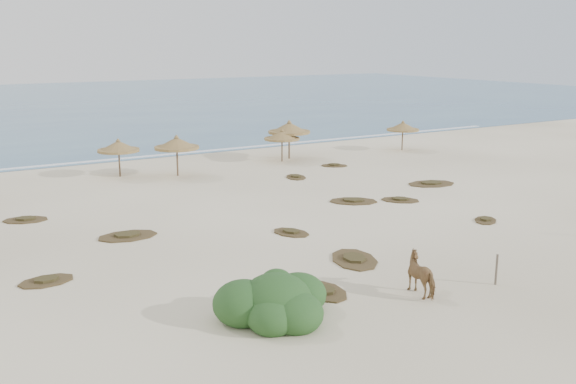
% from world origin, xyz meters
% --- Properties ---
extents(ground, '(160.00, 160.00, 0.00)m').
position_xyz_m(ground, '(0.00, 0.00, 0.00)').
color(ground, '#F8ECCC').
rests_on(ground, ground).
extents(ocean, '(200.00, 100.00, 0.01)m').
position_xyz_m(ocean, '(0.00, 75.00, 0.00)').
color(ocean, '#2B5883').
rests_on(ocean, ground).
extents(foam_line, '(70.00, 0.60, 0.01)m').
position_xyz_m(foam_line, '(0.00, 26.00, 0.00)').
color(foam_line, silver).
rests_on(foam_line, ground).
extents(palapa_2, '(3.01, 3.01, 2.50)m').
position_xyz_m(palapa_2, '(-4.24, 19.65, 1.94)').
color(palapa_2, brown).
rests_on(palapa_2, ground).
extents(palapa_3, '(3.33, 3.33, 2.70)m').
position_xyz_m(palapa_3, '(-0.95, 17.99, 2.09)').
color(palapa_3, brown).
rests_on(palapa_3, ground).
extents(palapa_4, '(2.76, 2.76, 2.42)m').
position_xyz_m(palapa_4, '(7.49, 19.01, 1.87)').
color(palapa_4, brown).
rests_on(palapa_4, ground).
extents(palapa_5, '(3.90, 3.90, 2.90)m').
position_xyz_m(palapa_5, '(8.53, 19.75, 2.25)').
color(palapa_5, brown).
rests_on(palapa_5, ground).
extents(palapa_6, '(2.68, 2.68, 2.40)m').
position_xyz_m(palapa_6, '(18.31, 18.40, 1.86)').
color(palapa_6, brown).
rests_on(palapa_6, ground).
extents(horse, '(0.87, 1.71, 1.40)m').
position_xyz_m(horse, '(-1.16, -5.27, 0.70)').
color(horse, olive).
rests_on(horse, ground).
extents(fence_post_near, '(0.11, 0.11, 1.13)m').
position_xyz_m(fence_post_near, '(1.67, -5.96, 0.56)').
color(fence_post_near, '#685D4E').
rests_on(fence_post_near, ground).
extents(bush, '(3.80, 3.34, 1.70)m').
position_xyz_m(bush, '(-6.50, -4.47, 0.56)').
color(bush, '#285123').
rests_on(bush, ground).
extents(scrub_0, '(2.07, 1.44, 0.16)m').
position_xyz_m(scrub_0, '(-12.03, 2.52, 0.05)').
color(scrub_0, brown).
rests_on(scrub_0, ground).
extents(scrub_1, '(2.79, 1.95, 0.16)m').
position_xyz_m(scrub_1, '(-7.83, 6.47, 0.05)').
color(scrub_1, brown).
rests_on(scrub_1, ground).
extents(scrub_2, '(1.76, 2.17, 0.16)m').
position_xyz_m(scrub_2, '(-1.32, 3.18, 0.05)').
color(scrub_2, brown).
rests_on(scrub_2, ground).
extents(scrub_3, '(3.12, 2.85, 0.16)m').
position_xyz_m(scrub_3, '(4.64, 6.50, 0.05)').
color(scrub_3, brown).
rests_on(scrub_3, ground).
extents(scrub_4, '(2.42, 2.43, 0.16)m').
position_xyz_m(scrub_4, '(6.99, 5.40, 0.05)').
color(scrub_4, brown).
rests_on(scrub_4, ground).
extents(scrub_5, '(3.36, 2.58, 0.16)m').
position_xyz_m(scrub_5, '(11.36, 7.62, 0.05)').
color(scrub_5, brown).
rests_on(scrub_5, ground).
extents(scrub_6, '(2.45, 2.01, 0.16)m').
position_xyz_m(scrub_6, '(-11.28, 11.63, 0.05)').
color(scrub_6, brown).
rests_on(scrub_6, ground).
extents(scrub_7, '(1.76, 2.18, 0.16)m').
position_xyz_m(scrub_7, '(5.31, 13.55, 0.05)').
color(scrub_7, brown).
rests_on(scrub_7, ground).
extents(scrub_9, '(2.59, 3.15, 0.16)m').
position_xyz_m(scrub_9, '(-1.08, -1.27, 0.05)').
color(scrub_9, brown).
rests_on(scrub_9, ground).
extents(scrub_10, '(2.22, 2.05, 0.16)m').
position_xyz_m(scrub_10, '(9.69, 15.55, 0.05)').
color(scrub_10, brown).
rests_on(scrub_10, ground).
extents(scrub_11, '(1.56, 2.25, 0.16)m').
position_xyz_m(scrub_11, '(-3.98, -3.44, 0.05)').
color(scrub_11, brown).
rests_on(scrub_11, ground).
extents(scrub_12, '(1.88, 1.80, 0.16)m').
position_xyz_m(scrub_12, '(7.82, 0.10, 0.05)').
color(scrub_12, brown).
rests_on(scrub_12, ground).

